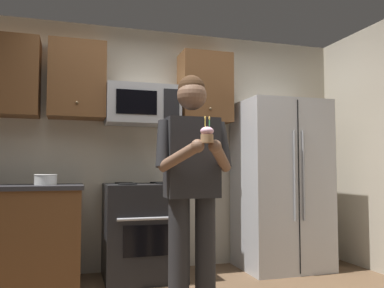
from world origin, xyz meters
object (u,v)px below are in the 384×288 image
cupcake (207,134)px  person (193,179)px  bowl_large_white (46,179)px  oven_range (143,230)px  refrigerator (281,184)px  microwave (142,106)px

cupcake → person: bearing=90.0°
bowl_large_white → person: 1.61m
oven_range → person: 1.28m
person → cupcake: size_ratio=10.13×
bowl_large_white → person: person is taller
refrigerator → cupcake: size_ratio=10.35×
oven_range → bowl_large_white: (-0.92, 0.04, 0.51)m
refrigerator → bowl_large_white: 2.42m
oven_range → bowl_large_white: size_ratio=4.39×
microwave → bowl_large_white: 1.19m
bowl_large_white → person: size_ratio=0.12×
refrigerator → person: (-1.35, -1.12, 0.10)m
refrigerator → cupcake: (-1.35, -1.45, 0.39)m
person → cupcake: bearing=-90.0°
oven_range → bowl_large_white: bearing=177.5°
person → microwave: bearing=96.8°
person → bowl_large_white: bearing=131.8°
oven_range → person: person is taller
microwave → bowl_large_white: bearing=-175.1°
microwave → oven_range: bearing=-90.0°
bowl_large_white → person: (1.07, -1.20, 0.02)m
oven_range → person: bearing=-82.5°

